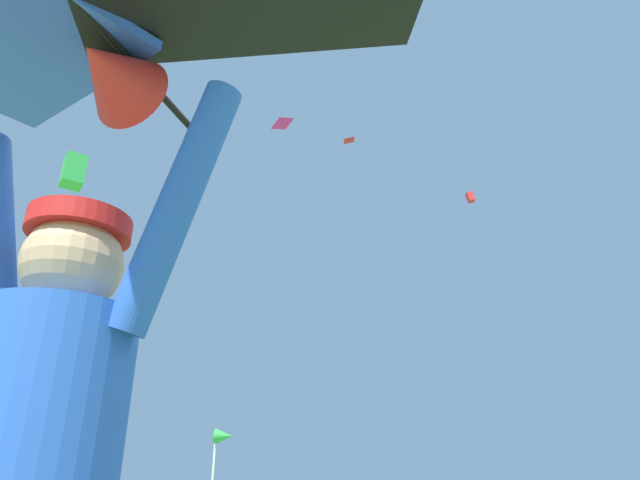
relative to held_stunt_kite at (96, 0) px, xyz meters
The scene contains 6 objects.
held_stunt_kite is the anchor object (origin of this frame).
distant_kite_red_overhead_distant 35.33m from the held_stunt_kite, 96.77° to the left, with size 0.97×0.99×0.30m.
distant_kite_magenta_high_left 12.85m from the held_stunt_kite, 103.57° to the left, with size 0.47×0.48×0.27m.
distant_kite_red_far_center 36.37m from the held_stunt_kite, 82.96° to the left, with size 0.60×0.49×0.73m.
distant_kite_green_low_left 16.99m from the held_stunt_kite, 128.70° to the left, with size 0.90×0.89×1.01m.
marker_flag 8.50m from the held_stunt_kite, 108.19° to the left, with size 0.30×0.24×1.92m.
Camera 1 is at (0.45, -0.92, 1.01)m, focal length 31.28 mm.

